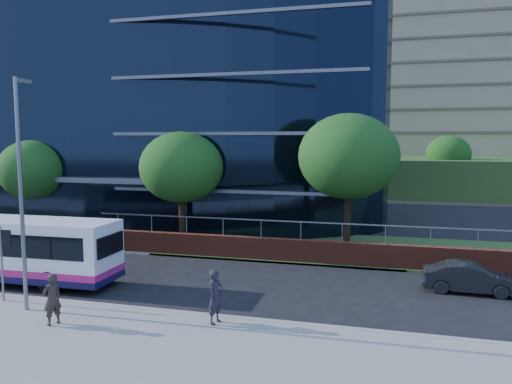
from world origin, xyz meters
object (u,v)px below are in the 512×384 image
(pedestrian_b, at_px, (52,299))
(parked_car, at_px, (471,278))
(tree_far_d, at_px, (348,156))
(city_bus, at_px, (6,248))
(tree_far_b, at_px, (34,170))
(tree_dist_e, at_px, (448,154))
(street_sign, at_px, (1,247))
(tree_far_c, at_px, (181,167))
(streetlight_east, at_px, (21,187))
(pedestrian, at_px, (216,297))

(pedestrian_b, bearing_deg, parked_car, 144.50)
(tree_far_d, height_order, city_bus, tree_far_d)
(tree_far_b, xyz_separation_m, parked_car, (24.34, -5.04, -3.61))
(tree_dist_e, bearing_deg, tree_far_b, -131.52)
(street_sign, distance_m, tree_far_c, 11.14)
(street_sign, relative_size, tree_dist_e, 0.43)
(tree_far_b, distance_m, tree_far_c, 10.02)
(streetlight_east, relative_size, pedestrian_b, 4.80)
(tree_far_b, distance_m, tree_dist_e, 40.74)
(streetlight_east, bearing_deg, city_bus, 139.16)
(city_bus, relative_size, pedestrian, 5.75)
(tree_far_c, xyz_separation_m, pedestrian_b, (0.82, -12.17, -3.55))
(streetlight_east, relative_size, parked_car, 2.19)
(parked_car, height_order, pedestrian_b, pedestrian_b)
(streetlight_east, relative_size, pedestrian, 4.52)
(tree_far_b, relative_size, pedestrian_b, 3.63)
(tree_far_b, relative_size, parked_car, 1.66)
(streetlight_east, height_order, parked_car, streetlight_east)
(tree_far_b, height_order, streetlight_east, streetlight_east)
(tree_far_d, relative_size, pedestrian_b, 4.47)
(street_sign, distance_m, tree_dist_e, 45.99)
(tree_far_d, height_order, pedestrian, tree_far_d)
(street_sign, xyz_separation_m, tree_dist_e, (19.50, 41.59, 2.39))
(tree_far_c, relative_size, parked_car, 1.79)
(street_sign, bearing_deg, tree_far_d, 45.22)
(pedestrian, bearing_deg, pedestrian_b, 120.55)
(city_bus, bearing_deg, tree_far_d, 32.54)
(tree_far_c, xyz_separation_m, city_bus, (-4.57, -8.08, -3.09))
(pedestrian, bearing_deg, tree_far_c, 42.71)
(parked_car, distance_m, pedestrian, 10.51)
(street_sign, xyz_separation_m, tree_far_c, (2.50, 10.59, 2.39))
(tree_far_c, relative_size, pedestrian_b, 3.91)
(tree_far_d, xyz_separation_m, parked_car, (5.34, -5.54, -4.59))
(city_bus, bearing_deg, pedestrian, -15.34)
(tree_far_b, distance_m, pedestrian, 19.65)
(pedestrian_b, bearing_deg, pedestrian, 131.50)
(pedestrian, bearing_deg, tree_far_d, -1.06)
(tree_far_c, distance_m, pedestrian, 12.67)
(tree_far_c, relative_size, pedestrian, 3.68)
(tree_far_d, relative_size, parked_car, 2.04)
(street_sign, xyz_separation_m, pedestrian, (8.33, -0.11, -1.11))
(street_sign, xyz_separation_m, streetlight_east, (1.50, -0.59, 2.29))
(tree_far_b, height_order, pedestrian_b, tree_far_b)
(tree_far_c, height_order, city_bus, tree_far_c)
(tree_far_b, height_order, pedestrian, tree_far_b)
(tree_far_c, bearing_deg, tree_far_b, 177.14)
(streetlight_east, xyz_separation_m, city_bus, (-3.57, 3.09, -2.99))
(streetlight_east, xyz_separation_m, pedestrian_b, (1.82, -1.00, -3.46))
(tree_far_d, bearing_deg, pedestrian, -105.17)
(tree_dist_e, xyz_separation_m, pedestrian, (-11.17, -41.69, -3.50))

